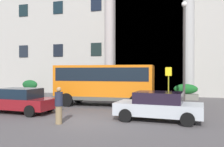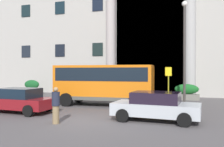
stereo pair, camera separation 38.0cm
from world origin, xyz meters
name	(u,v)px [view 1 (the left image)]	position (x,y,z in m)	size (l,w,h in m)	color
ground_plane	(86,123)	(0.00, 0.00, -0.06)	(80.00, 64.00, 0.12)	#524D4F
office_building_facade	(146,0)	(0.00, 17.48, 10.46)	(43.84, 9.76, 20.95)	#ABA79F
orange_minibus	(105,82)	(-0.92, 5.50, 1.66)	(6.86, 2.93, 2.79)	orange
bus_stop_sign	(168,82)	(3.32, 6.93, 1.64)	(0.44, 0.08, 2.66)	#9A9D1C
hedge_planter_far_west	(144,91)	(0.92, 10.63, 0.64)	(1.69, 0.98, 1.33)	gray
hedge_planter_far_east	(30,87)	(-10.78, 10.78, 0.71)	(1.77, 0.71, 1.46)	gray
hedge_planter_entrance_left	(81,90)	(-4.82, 10.25, 0.61)	(1.72, 0.71, 1.27)	#715E58
hedge_planter_entrance_right	(186,92)	(4.45, 10.71, 0.63)	(2.03, 0.78, 1.31)	slate
parked_estate_mid	(159,106)	(3.26, 1.30, 0.71)	(4.21, 2.21, 1.39)	#B0B5BB
parked_coupe_end	(20,100)	(-4.59, 1.15, 0.72)	(4.16, 2.12, 1.41)	maroon
motorcycle_near_kerb	(161,105)	(3.14, 3.41, 0.45)	(1.93, 0.55, 0.89)	black
pedestrian_man_red_shirt	(59,105)	(-0.97, -0.82, 0.84)	(0.36, 0.36, 1.67)	olive
lamppost_plaza_centre	(184,44)	(4.36, 8.04, 4.36)	(0.40, 0.40, 7.47)	#3A3734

